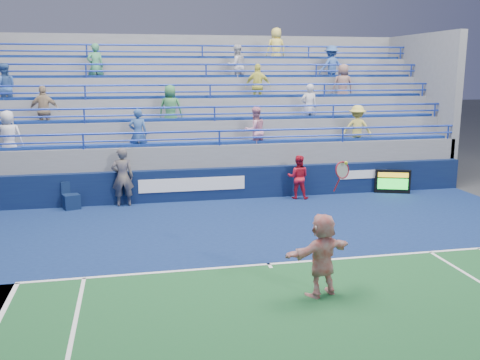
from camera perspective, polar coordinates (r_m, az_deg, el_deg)
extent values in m
plane|color=#333538|center=(12.47, 3.07, -9.04)|extent=(120.00, 120.00, 0.00)
cube|color=#0F204E|center=(14.49, 0.84, -6.00)|extent=(18.00, 8.40, 0.02)
cube|color=white|center=(12.47, 3.07, -8.95)|extent=(11.00, 0.10, 0.01)
cube|color=white|center=(12.38, 3.19, -9.11)|extent=(0.08, 0.30, 0.01)
cube|color=#0A143C|center=(18.43, -2.07, -0.39)|extent=(18.00, 0.30, 1.10)
cube|color=white|center=(18.13, -5.10, -0.48)|extent=(3.60, 0.02, 0.45)
cube|color=white|center=(19.78, 13.03, 0.59)|extent=(1.80, 0.02, 0.30)
cube|color=slate|center=(21.29, -3.41, 1.24)|extent=(18.00, 5.60, 1.10)
cube|color=slate|center=(21.22, -3.42, 2.24)|extent=(18.00, 5.60, 1.85)
cube|color=navy|center=(18.78, -2.41, 4.02)|extent=(17.40, 0.45, 0.10)
cylinder|color=#203AAD|center=(18.33, -2.21, 5.24)|extent=(18.00, 0.07, 0.07)
cube|color=slate|center=(21.66, -3.63, 3.43)|extent=(18.00, 4.60, 2.60)
cube|color=navy|center=(19.68, -2.90, 6.56)|extent=(17.40, 0.45, 0.10)
cylinder|color=#203AAD|center=(19.25, -2.73, 7.79)|extent=(18.00, 0.07, 0.07)
cube|color=slate|center=(22.10, -3.83, 4.58)|extent=(18.00, 3.60, 3.35)
cube|color=navy|center=(20.61, -3.36, 8.88)|extent=(17.40, 0.45, 0.10)
cylinder|color=#203AAD|center=(20.20, -3.21, 10.10)|extent=(18.00, 0.07, 0.07)
cube|color=slate|center=(22.54, -4.02, 5.68)|extent=(18.00, 2.60, 4.10)
cube|color=navy|center=(21.58, -3.78, 11.00)|extent=(17.40, 0.45, 0.10)
cylinder|color=#203AAD|center=(21.18, -3.65, 12.20)|extent=(18.00, 0.07, 0.07)
cube|color=slate|center=(23.00, -4.20, 6.73)|extent=(18.00, 1.60, 4.85)
cube|color=navy|center=(22.57, -4.18, 12.93)|extent=(17.40, 0.45, 0.10)
cylinder|color=#203AAD|center=(22.19, -4.05, 14.11)|extent=(18.00, 0.07, 0.07)
imported|color=#439361|center=(21.40, -15.15, 11.64)|extent=(0.68, 0.51, 1.70)
imported|color=silver|center=(21.79, -0.37, 12.03)|extent=(0.96, 0.83, 1.70)
imported|color=#365DA2|center=(20.81, -23.82, 8.99)|extent=(0.93, 0.78, 1.70)
imported|color=#375EA6|center=(22.92, 9.70, 11.85)|extent=(1.21, 0.85, 1.70)
imported|color=pink|center=(19.00, 1.62, 5.26)|extent=(0.97, 0.84, 1.70)
imported|color=#D9C754|center=(20.24, 12.36, 5.40)|extent=(1.23, 0.90, 1.70)
imported|color=tan|center=(19.62, -20.13, 6.96)|extent=(1.00, 0.42, 1.70)
imported|color=#2E4F8A|center=(18.49, -10.81, 4.88)|extent=(0.66, 0.46, 1.70)
imported|color=#377A46|center=(19.47, -7.42, 7.55)|extent=(0.92, 0.70, 1.70)
imported|color=#EDE95C|center=(20.97, 1.93, 9.98)|extent=(1.07, 0.67, 1.70)
imported|color=silver|center=(18.88, -23.43, 4.26)|extent=(0.85, 0.57, 1.70)
imported|color=silver|center=(20.54, 7.36, 7.76)|extent=(0.65, 0.45, 1.70)
imported|color=#FCE462|center=(23.23, 3.87, 13.84)|extent=(0.87, 0.61, 1.70)
imported|color=#8B675D|center=(22.05, 10.90, 9.87)|extent=(0.87, 0.60, 1.70)
cube|color=black|center=(20.08, 15.96, -0.17)|extent=(1.23, 0.54, 0.87)
cube|color=gold|center=(19.96, 16.10, 0.52)|extent=(1.07, 0.02, 0.17)
cube|color=#19E533|center=(20.02, 16.05, -0.40)|extent=(1.07, 0.02, 0.39)
cube|color=#0C1B3C|center=(18.02, -17.55, -2.22)|extent=(0.63, 0.63, 0.49)
cube|color=#0C1B3C|center=(18.14, -17.57, -0.72)|extent=(0.48, 0.22, 0.38)
imported|color=white|center=(10.72, 8.77, -7.91)|extent=(1.64, 1.01, 1.69)
torus|color=#AB1526|center=(10.41, 10.86, 1.05)|extent=(0.35, 0.20, 0.34)
cylinder|color=#AB1526|center=(10.43, 10.29, -0.49)|extent=(0.08, 0.19, 0.31)
sphere|color=yellow|center=(10.36, 11.25, 1.80)|extent=(0.07, 0.07, 0.07)
imported|color=#15193A|center=(17.82, -12.42, 0.31)|extent=(0.73, 0.49, 1.95)
imported|color=red|center=(18.56, 6.22, 0.30)|extent=(0.90, 0.80, 1.53)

